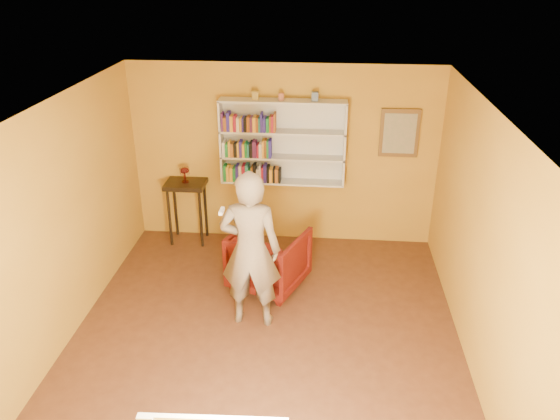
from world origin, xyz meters
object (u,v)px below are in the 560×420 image
object	(u,v)px
ruby_lustre	(185,172)
armchair	(269,259)
console_table	(186,193)
bookshelf	(283,142)
person	(250,250)

from	to	relation	value
ruby_lustre	armchair	size ratio (longest dim) A/B	0.26
console_table	ruby_lustre	size ratio (longest dim) A/B	4.19
bookshelf	person	distance (m)	2.21
bookshelf	person	world-z (taller)	bookshelf
console_table	armchair	xyz separation A→B (m)	(1.37, -1.16, -0.40)
ruby_lustre	person	size ratio (longest dim) A/B	0.12
bookshelf	ruby_lustre	size ratio (longest dim) A/B	7.75
ruby_lustre	person	bearing A→B (deg)	-57.43
bookshelf	armchair	size ratio (longest dim) A/B	2.01
ruby_lustre	console_table	bearing A→B (deg)	0.00
console_table	person	distance (m)	2.32
armchair	person	distance (m)	0.98
ruby_lustre	armchair	xyz separation A→B (m)	(1.37, -1.16, -0.73)
armchair	ruby_lustre	bearing A→B (deg)	-17.99
console_table	armchair	world-z (taller)	console_table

